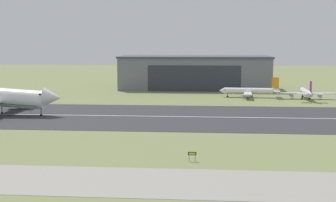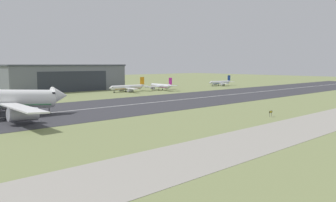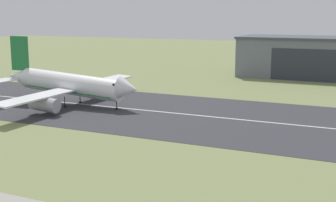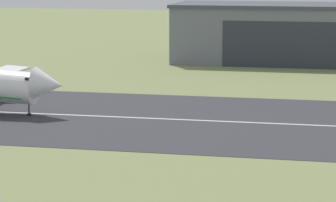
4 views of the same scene
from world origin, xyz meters
The scene contains 3 objects.
runway_strip centered at (0.00, 96.95, 0.03)m, with size 490.32×50.31×0.06m, color #333338.
runway_centreline centered at (0.00, 96.95, 0.07)m, with size 441.29×0.70×0.01m, color silver.
hangar_building centered at (1.17, 183.21, 8.11)m, with size 73.41×26.41×16.17m.
Camera 4 is at (9.51, -38.03, 27.57)m, focal length 85.00 mm.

